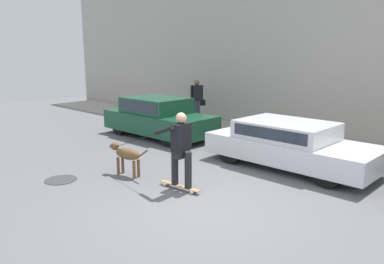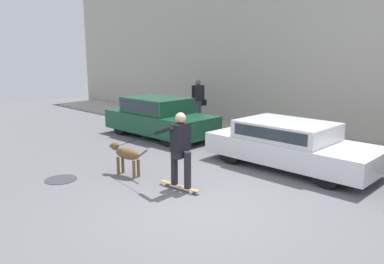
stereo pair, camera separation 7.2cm
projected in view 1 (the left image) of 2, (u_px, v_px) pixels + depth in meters
name	position (u px, v px, depth m)	size (l,w,h in m)	color
ground_plane	(204.00, 208.00, 6.93)	(36.00, 36.00, 0.00)	slate
back_wall	(363.00, 47.00, 11.26)	(32.00, 0.30, 5.97)	#ADA89E
sidewalk_curb	(336.00, 149.00, 10.91)	(30.00, 2.36, 0.13)	#A39E93
parked_car_0	(158.00, 118.00, 12.76)	(4.05, 1.83, 1.34)	black
parked_car_1	(290.00, 144.00, 9.34)	(4.20, 1.81, 1.15)	black
dog	(126.00, 154.00, 8.69)	(1.18, 0.39, 0.75)	brown
skateboarder	(181.00, 147.00, 7.66)	(2.45, 0.61, 1.64)	beige
pedestrian_with_bag	(197.00, 98.00, 14.85)	(0.38, 0.57, 1.66)	#3D4760
manhole_cover	(61.00, 180.00, 8.45)	(0.71, 0.71, 0.01)	#38383D
fire_hydrant	(139.00, 116.00, 14.93)	(0.18, 0.18, 0.67)	#4C5156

